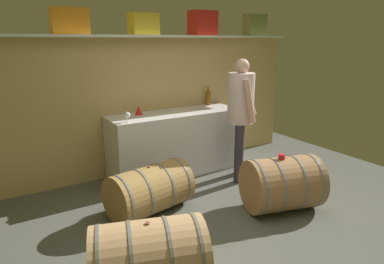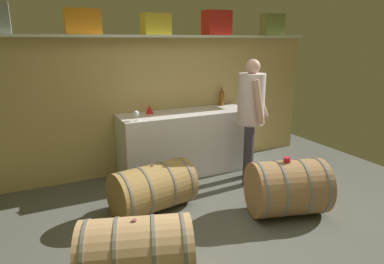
{
  "view_description": "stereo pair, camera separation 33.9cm",
  "coord_description": "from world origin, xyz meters",
  "views": [
    {
      "loc": [
        -1.94,
        -2.32,
        1.95
      ],
      "look_at": [
        -0.23,
        0.47,
        1.05
      ],
      "focal_mm": 31.55,
      "sensor_mm": 36.0,
      "label": 1
    },
    {
      "loc": [
        -1.64,
        -2.48,
        1.95
      ],
      "look_at": [
        -0.23,
        0.47,
        1.05
      ],
      "focal_mm": 31.55,
      "sensor_mm": 36.0,
      "label": 2
    }
  ],
  "objects": [
    {
      "name": "tasting_cup",
      "position": [
        0.82,
        0.23,
        0.66
      ],
      "size": [
        0.07,
        0.07,
        0.05
      ],
      "primitive_type": "cylinder",
      "color": "red",
      "rests_on": "wine_barrel_near"
    },
    {
      "name": "toolcase_yellow",
      "position": [
        -0.0,
        2.11,
        2.15
      ],
      "size": [
        0.39,
        0.24,
        0.29
      ],
      "primitive_type": "cube",
      "rotation": [
        0.0,
        0.0,
        0.04
      ],
      "color": "gold",
      "rests_on": "high_shelf_board"
    },
    {
      "name": "wine_glass",
      "position": [
        -0.46,
        1.68,
        1.02
      ],
      "size": [
        0.08,
        0.08,
        0.14
      ],
      "color": "white",
      "rests_on": "work_cabinet"
    },
    {
      "name": "red_funnel",
      "position": [
        -0.17,
        2.01,
        0.99
      ],
      "size": [
        0.11,
        0.11,
        0.13
      ],
      "primitive_type": "cone",
      "color": "red",
      "rests_on": "work_cabinet"
    },
    {
      "name": "wine_barrel_far",
      "position": [
        -0.5,
        0.97,
        0.28
      ],
      "size": [
        1.02,
        0.72,
        0.57
      ],
      "rotation": [
        0.0,
        0.0,
        0.2
      ],
      "color": "#A27D43",
      "rests_on": "ground"
    },
    {
      "name": "wine_bottle_amber",
      "position": [
        1.07,
        2.12,
        1.06
      ],
      "size": [
        0.08,
        0.08,
        0.29
      ],
      "color": "brown",
      "rests_on": "work_cabinet"
    },
    {
      "name": "high_shelf_board",
      "position": [
        0.0,
        2.11,
        1.99
      ],
      "size": [
        4.89,
        0.4,
        0.03
      ],
      "primitive_type": "cube",
      "color": "silver",
      "rests_on": "back_wall_panel"
    },
    {
      "name": "toolcase_orange",
      "position": [
        -0.97,
        2.11,
        2.16
      ],
      "size": [
        0.44,
        0.2,
        0.31
      ],
      "primitive_type": "cube",
      "rotation": [
        0.0,
        0.0,
        0.0
      ],
      "color": "orange",
      "rests_on": "high_shelf_board"
    },
    {
      "name": "ground_plane",
      "position": [
        0.0,
        0.57,
        -0.01
      ],
      "size": [
        6.51,
        7.72,
        0.02
      ],
      "primitive_type": "cube",
      "color": "#54544C"
    },
    {
      "name": "wine_barrel_near",
      "position": [
        0.86,
        0.23,
        0.32
      ],
      "size": [
        0.97,
        0.82,
        0.64
      ],
      "rotation": [
        0.0,
        0.0,
        -0.27
      ],
      "color": "#9C7246",
      "rests_on": "ground"
    },
    {
      "name": "back_wall_panel",
      "position": [
        0.0,
        2.26,
        0.99
      ],
      "size": [
        5.31,
        0.1,
        1.97
      ],
      "primitive_type": "cube",
      "color": "tan",
      "rests_on": "ground"
    },
    {
      "name": "wine_barrel_flank",
      "position": [
        -1.06,
        -0.23,
        0.31
      ],
      "size": [
        1.01,
        0.84,
        0.63
      ],
      "rotation": [
        0.0,
        0.0,
        -0.3
      ],
      "color": "tan",
      "rests_on": "ground"
    },
    {
      "name": "winemaker_pouring",
      "position": [
        1.01,
        1.21,
        1.05
      ],
      "size": [
        0.52,
        0.53,
        1.7
      ],
      "rotation": [
        0.0,
        0.0,
        -2.24
      ],
      "color": "#322D3A",
      "rests_on": "ground"
    },
    {
      "name": "toolcase_red",
      "position": [
        0.96,
        2.11,
        2.18
      ],
      "size": [
        0.39,
        0.28,
        0.35
      ],
      "primitive_type": "cube",
      "rotation": [
        0.0,
        0.0,
        0.02
      ],
      "color": "red",
      "rests_on": "high_shelf_board"
    },
    {
      "name": "work_cabinet",
      "position": [
        0.34,
        1.89,
        0.46
      ],
      "size": [
        1.96,
        0.62,
        0.93
      ],
      "primitive_type": "cube",
      "color": "white",
      "rests_on": "ground"
    },
    {
      "name": "toolcase_olive",
      "position": [
        1.98,
        2.11,
        2.18
      ],
      "size": [
        0.38,
        0.21,
        0.34
      ],
      "primitive_type": "cube",
      "rotation": [
        0.0,
        0.0,
        -0.03
      ],
      "color": "olive",
      "rests_on": "high_shelf_board"
    }
  ]
}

